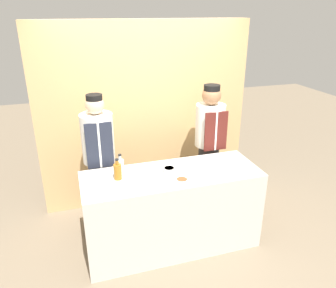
{
  "coord_description": "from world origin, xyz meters",
  "views": [
    {
      "loc": [
        -0.95,
        -2.91,
        2.5
      ],
      "look_at": [
        0.0,
        0.14,
        1.19
      ],
      "focal_mm": 35.0,
      "sensor_mm": 36.0,
      "label": 1
    }
  ],
  "objects": [
    {
      "name": "bottle_amber",
      "position": [
        -0.56,
        0.05,
        0.99
      ],
      "size": [
        0.08,
        0.08,
        0.22
      ],
      "color": "#9E661E",
      "rests_on": "counter"
    },
    {
      "name": "sauce_bowl_white",
      "position": [
        -0.7,
        -0.15,
        0.93
      ],
      "size": [
        0.16,
        0.16,
        0.05
      ],
      "color": "white",
      "rests_on": "counter"
    },
    {
      "name": "sauce_bowl_brown",
      "position": [
        0.03,
        -0.22,
        0.93
      ],
      "size": [
        0.13,
        0.13,
        0.04
      ],
      "color": "white",
      "rests_on": "counter"
    },
    {
      "name": "cutting_board",
      "position": [
        0.65,
        0.04,
        0.92
      ],
      "size": [
        0.39,
        0.22,
        0.02
      ],
      "color": "white",
      "rests_on": "counter"
    },
    {
      "name": "counter",
      "position": [
        0.0,
        0.0,
        0.45
      ],
      "size": [
        1.88,
        0.68,
        0.91
      ],
      "color": "beige",
      "rests_on": "ground_plane"
    },
    {
      "name": "bottle_clear",
      "position": [
        -0.52,
        0.14,
        1.0
      ],
      "size": [
        0.07,
        0.07,
        0.23
      ],
      "color": "silver",
      "rests_on": "counter"
    },
    {
      "name": "ground_plane",
      "position": [
        0.0,
        0.0,
        0.0
      ],
      "size": [
        14.0,
        14.0,
        0.0
      ],
      "primitive_type": "plane",
      "color": "#756651"
    },
    {
      "name": "chef_left",
      "position": [
        -0.69,
        0.59,
        0.9
      ],
      "size": [
        0.36,
        0.36,
        1.66
      ],
      "color": "#28282D",
      "rests_on": "ground_plane"
    },
    {
      "name": "sauce_bowl_purple",
      "position": [
        -0.02,
        0.04,
        0.93
      ],
      "size": [
        0.13,
        0.13,
        0.05
      ],
      "color": "white",
      "rests_on": "counter"
    },
    {
      "name": "chef_right",
      "position": [
        0.69,
        0.59,
        0.91
      ],
      "size": [
        0.36,
        0.36,
        1.68
      ],
      "color": "#28282D",
      "rests_on": "ground_plane"
    },
    {
      "name": "cabinet_wall",
      "position": [
        0.0,
        1.15,
        1.2
      ],
      "size": [
        2.77,
        0.18,
        2.4
      ],
      "color": "tan",
      "rests_on": "ground_plane"
    }
  ]
}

